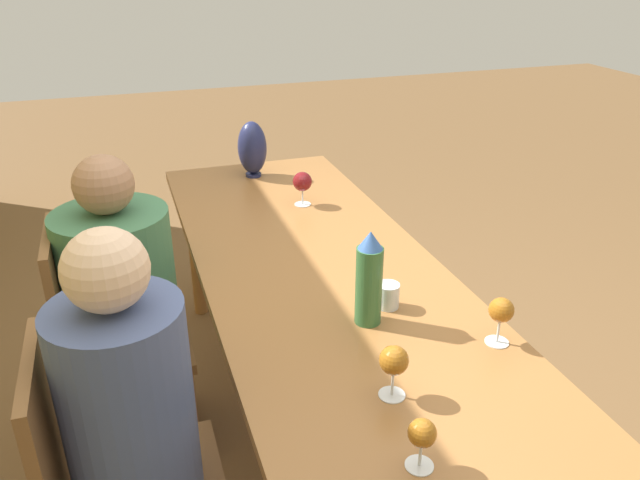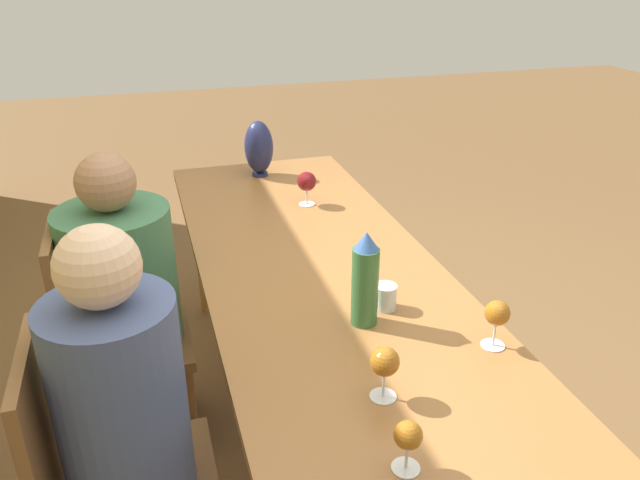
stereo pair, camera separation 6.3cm
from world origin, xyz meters
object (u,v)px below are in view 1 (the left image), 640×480
(wine_glass_0, at_px, (501,311))
(person_near, at_px, (138,432))
(water_tumbler, at_px, (388,296))
(person_far, at_px, (128,304))
(wine_glass_3, at_px, (394,362))
(vase, at_px, (252,148))
(chair_far, at_px, (107,337))
(water_bottle, at_px, (369,279))
(wine_glass_1, at_px, (302,182))
(wine_glass_2, at_px, (422,435))

(wine_glass_0, xyz_separation_m, person_near, (0.08, 1.00, -0.21))
(water_tumbler, height_order, person_near, person_near)
(person_far, bearing_deg, wine_glass_3, -146.35)
(wine_glass_0, height_order, wine_glass_3, same)
(water_tumbler, height_order, vase, vase)
(chair_far, relative_size, person_near, 0.76)
(vase, height_order, person_near, person_near)
(water_bottle, xyz_separation_m, wine_glass_3, (-0.33, 0.07, -0.04))
(water_bottle, bearing_deg, wine_glass_1, -5.20)
(water_bottle, bearing_deg, wine_glass_3, 167.90)
(water_tumbler, bearing_deg, chair_far, 58.57)
(water_bottle, relative_size, person_far, 0.25)
(wine_glass_0, relative_size, person_near, 0.12)
(water_bottle, distance_m, chair_far, 1.06)
(person_far, bearing_deg, wine_glass_1, -64.89)
(water_tumbler, relative_size, vase, 0.29)
(wine_glass_2, bearing_deg, wine_glass_0, -50.15)
(wine_glass_3, height_order, person_near, person_near)
(water_bottle, bearing_deg, wine_glass_0, -125.44)
(wine_glass_0, distance_m, chair_far, 1.40)
(water_tumbler, relative_size, person_far, 0.07)
(wine_glass_3, height_order, person_far, person_far)
(water_bottle, height_order, water_tumbler, water_bottle)
(water_tumbler, relative_size, wine_glass_3, 0.55)
(wine_glass_1, distance_m, chair_far, 1.01)
(vase, relative_size, wine_glass_2, 2.17)
(vase, distance_m, wine_glass_1, 0.45)
(chair_far, relative_size, person_far, 0.79)
(wine_glass_0, bearing_deg, water_tumbler, 37.94)
(water_tumbler, bearing_deg, water_bottle, 122.29)
(wine_glass_0, xyz_separation_m, chair_far, (0.81, 1.08, -0.37))
(wine_glass_0, height_order, person_far, person_far)
(wine_glass_3, bearing_deg, vase, -1.28)
(water_tumbler, xyz_separation_m, vase, (1.32, 0.13, 0.10))
(wine_glass_2, height_order, wine_glass_3, wine_glass_3)
(person_far, bearing_deg, wine_glass_0, -129.08)
(vase, distance_m, wine_glass_0, 1.63)
(vase, distance_m, wine_glass_3, 1.71)
(water_tumbler, distance_m, wine_glass_0, 0.36)
(chair_far, bearing_deg, person_near, -173.35)
(water_bottle, height_order, chair_far, water_bottle)
(wine_glass_3, xyz_separation_m, person_near, (0.19, 0.62, -0.21))
(vase, relative_size, person_far, 0.23)
(wine_glass_2, height_order, person_far, person_far)
(wine_glass_3, bearing_deg, person_far, 33.65)
(water_bottle, relative_size, wine_glass_2, 2.38)
(chair_far, bearing_deg, wine_glass_2, -150.18)
(water_tumbler, bearing_deg, wine_glass_3, 157.41)
(wine_glass_1, bearing_deg, wine_glass_2, 172.53)
(water_tumbler, xyz_separation_m, person_far, (0.53, 0.78, -0.19))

